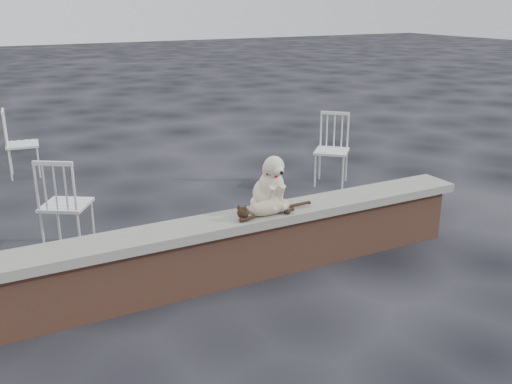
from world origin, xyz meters
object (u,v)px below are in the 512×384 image
cat (268,207)px  chair_c (66,203)px  chair_e (22,143)px  chair_d (332,150)px  dog (268,181)px

cat → chair_c: bearing=136.1°
chair_e → chair_c: size_ratio=1.00×
cat → chair_c: chair_c is taller
cat → chair_e: 4.53m
chair_d → chair_c: size_ratio=1.00×
chair_d → chair_e: bearing=-169.9°
cat → chair_c: (-1.43, 1.46, -0.19)m
dog → chair_e: size_ratio=0.54×
dog → chair_e: 4.42m
dog → chair_d: size_ratio=0.54×
dog → chair_c: dog is taller
chair_d → chair_c: same height
chair_c → dog: bearing=172.0°
chair_e → dog: bearing=-152.5°
chair_d → cat: bearing=-93.1°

